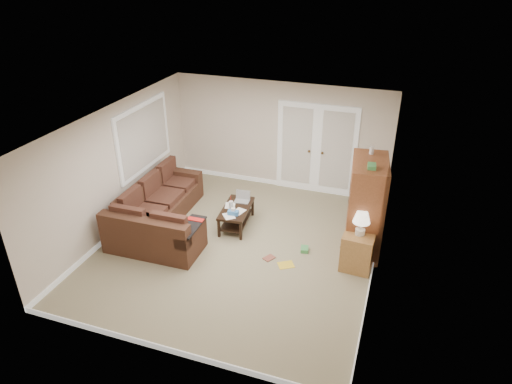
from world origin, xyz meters
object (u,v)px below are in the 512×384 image
at_px(coffee_table, 237,215).
at_px(tv_armoire, 365,206).
at_px(side_cabinet, 358,248).
at_px(sectional_sofa, 159,216).

bearing_deg(coffee_table, tv_armoire, -5.44).
xyz_separation_m(tv_armoire, side_cabinet, (0.00, -0.62, -0.50)).
distance_m(sectional_sofa, coffee_table, 1.56).
distance_m(sectional_sofa, side_cabinet, 3.92).
bearing_deg(tv_armoire, sectional_sofa, -177.22).
distance_m(coffee_table, side_cabinet, 2.59).
height_order(coffee_table, tv_armoire, tv_armoire).
height_order(sectional_sofa, coffee_table, sectional_sofa).
bearing_deg(coffee_table, side_cabinet, -19.30).
relative_size(coffee_table, side_cabinet, 0.97).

